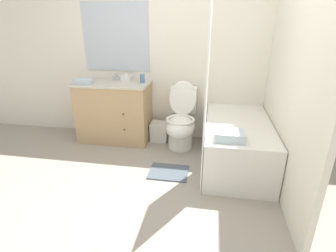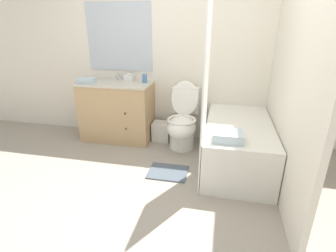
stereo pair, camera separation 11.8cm
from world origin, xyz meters
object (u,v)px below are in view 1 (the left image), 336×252
tissue_box (126,78)px  vanity_cabinet (115,111)px  toilet (181,123)px  sink_faucet (117,77)px  soap_dispenser (142,78)px  hand_towel_folded (83,81)px  bath_mat (169,172)px  bathtub (237,143)px  wastebasket (159,131)px  bath_towel_folded (230,136)px

tissue_box → vanity_cabinet: bearing=-136.5°
toilet → sink_faucet: bearing=164.3°
soap_dispenser → tissue_box: bearing=159.4°
vanity_cabinet → hand_towel_folded: 0.60m
toilet → hand_towel_folded: size_ratio=3.78×
soap_dispenser → hand_towel_folded: bearing=-166.2°
soap_dispenser → bath_mat: (0.52, -0.87, -0.92)m
vanity_cabinet → hand_towel_folded: bearing=-157.9°
bathtub → bath_mat: 0.91m
sink_faucet → bath_mat: size_ratio=0.31×
bathtub → bath_mat: bathtub is taller
tissue_box → wastebasket: bearing=-10.4°
toilet → bath_mat: (-0.05, -0.72, -0.35)m
tissue_box → hand_towel_folded: (-0.51, -0.29, -0.00)m
tissue_box → soap_dispenser: 0.29m
sink_faucet → toilet: (0.99, -0.28, -0.54)m
vanity_cabinet → hand_towel_folded: hand_towel_folded is taller
vanity_cabinet → sink_faucet: size_ratio=7.28×
toilet → bath_towel_folded: toilet is taller
toilet → vanity_cabinet: bearing=174.3°
toilet → bath_towel_folded: size_ratio=3.07×
bath_towel_folded → wastebasket: bearing=132.0°
sink_faucet → bathtub: size_ratio=0.10×
wastebasket → hand_towel_folded: 1.28m
toilet → bathtub: toilet is taller
vanity_cabinet → bath_mat: 1.32m
bathtub → wastebasket: bearing=154.5°
tissue_box → hand_towel_folded: size_ratio=0.53×
soap_dispenser → bath_mat: size_ratio=0.33×
sink_faucet → soap_dispenser: 0.44m
sink_faucet → bath_towel_folded: bearing=-36.2°
vanity_cabinet → tissue_box: (0.16, 0.15, 0.46)m
vanity_cabinet → toilet: 1.00m
bath_towel_folded → toilet: bearing=123.9°
vanity_cabinet → sink_faucet: bearing=90.0°
wastebasket → sink_faucet: bearing=169.2°
sink_faucet → wastebasket: 1.01m
wastebasket → soap_dispenser: size_ratio=1.85×
hand_towel_folded → bath_mat: 1.71m
toilet → wastebasket: bearing=155.6°
wastebasket → bath_towel_folded: bath_towel_folded is taller
wastebasket → soap_dispenser: bearing=-177.7°
wastebasket → vanity_cabinet: bearing=-175.1°
soap_dispenser → bath_towel_folded: 1.59m
vanity_cabinet → sink_faucet: (-0.00, 0.18, 0.46)m
vanity_cabinet → bathtub: vanity_cabinet is taller
wastebasket → tissue_box: tissue_box is taller
tissue_box → soap_dispenser: bearing=-20.6°
bath_mat → tissue_box: bearing=129.0°
wastebasket → tissue_box: bearing=169.6°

